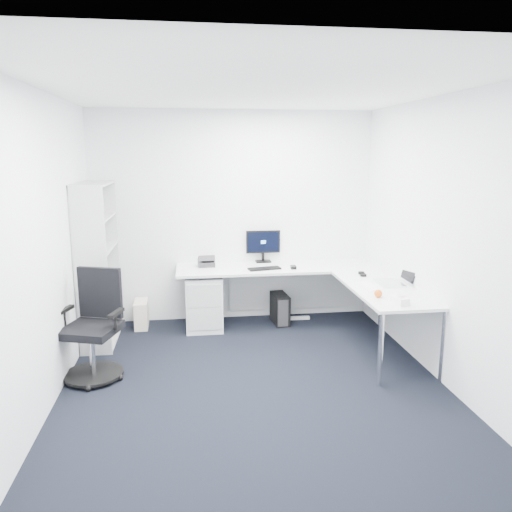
{
  "coord_description": "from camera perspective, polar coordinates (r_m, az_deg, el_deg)",
  "views": [
    {
      "loc": [
        -0.57,
        -4.3,
        2.18
      ],
      "look_at": [
        0.15,
        1.05,
        1.05
      ],
      "focal_mm": 35.0,
      "sensor_mm": 36.0,
      "label": 1
    }
  ],
  "objects": [
    {
      "name": "ground",
      "position": [
        4.86,
        -0.11,
        -14.87
      ],
      "size": [
        4.2,
        4.2,
        0.0
      ],
      "primitive_type": "plane",
      "color": "black"
    },
    {
      "name": "orange_fruit",
      "position": [
        5.12,
        13.79,
        -4.19
      ],
      "size": [
        0.08,
        0.08,
        0.08
      ],
      "primitive_type": "sphere",
      "color": "#D75A13",
      "rests_on": "l_desk"
    },
    {
      "name": "monitor",
      "position": [
        6.52,
        0.83,
        1.16
      ],
      "size": [
        0.45,
        0.15,
        0.43
      ],
      "primitive_type": null,
      "rotation": [
        0.0,
        0.0,
        0.01
      ],
      "color": "black",
      "rests_on": "l_desk"
    },
    {
      "name": "ceiling",
      "position": [
        4.37,
        -0.12,
        18.65
      ],
      "size": [
        4.2,
        4.2,
        0.0
      ],
      "primitive_type": "plane",
      "color": "white"
    },
    {
      "name": "tissue_box",
      "position": [
        4.96,
        16.02,
        -4.88
      ],
      "size": [
        0.15,
        0.22,
        0.07
      ],
      "primitive_type": "cube",
      "rotation": [
        0.0,
        0.0,
        0.22
      ],
      "color": "white",
      "rests_on": "l_desk"
    },
    {
      "name": "wall_back",
      "position": [
        6.48,
        -2.56,
        4.46
      ],
      "size": [
        3.6,
        0.02,
        2.7
      ],
      "primitive_type": "cube",
      "color": "white",
      "rests_on": "ground"
    },
    {
      "name": "bookshelf",
      "position": [
        5.98,
        -17.65,
        -0.86
      ],
      "size": [
        0.36,
        0.92,
        1.85
      ],
      "primitive_type": null,
      "color": "#B9BBBC",
      "rests_on": "ground"
    },
    {
      "name": "drawer_pedestal",
      "position": [
        6.3,
        -5.98,
        -5.16
      ],
      "size": [
        0.45,
        0.56,
        0.69
      ],
      "primitive_type": "cube",
      "color": "silver",
      "rests_on": "ground"
    },
    {
      "name": "task_chair",
      "position": [
        5.09,
        -18.41,
        -7.69
      ],
      "size": [
        0.75,
        0.75,
        1.06
      ],
      "primitive_type": null,
      "rotation": [
        0.0,
        0.0,
        -0.32
      ],
      "color": "black",
      "rests_on": "ground"
    },
    {
      "name": "mouse",
      "position": [
        6.21,
        4.29,
        -1.28
      ],
      "size": [
        0.08,
        0.12,
        0.04
      ],
      "primitive_type": "cube",
      "rotation": [
        0.0,
        0.0,
        -0.08
      ],
      "color": "black",
      "rests_on": "l_desk"
    },
    {
      "name": "wall_right",
      "position": [
        4.98,
        20.9,
        1.43
      ],
      "size": [
        0.02,
        4.2,
        2.7
      ],
      "primitive_type": "cube",
      "color": "white",
      "rests_on": "ground"
    },
    {
      "name": "laptop",
      "position": [
        5.64,
        15.07,
        -1.82
      ],
      "size": [
        0.38,
        0.37,
        0.26
      ],
      "primitive_type": null,
      "rotation": [
        0.0,
        0.0,
        -0.03
      ],
      "color": "silver",
      "rests_on": "l_desk"
    },
    {
      "name": "wall_left",
      "position": [
        4.55,
        -23.21,
        0.33
      ],
      "size": [
        0.02,
        4.2,
        2.7
      ],
      "primitive_type": "cube",
      "color": "white",
      "rests_on": "ground"
    },
    {
      "name": "black_pc_tower",
      "position": [
        6.49,
        2.75,
        -6.02
      ],
      "size": [
        0.21,
        0.41,
        0.39
      ],
      "primitive_type": "cube",
      "rotation": [
        0.0,
        0.0,
        0.09
      ],
      "color": "black",
      "rests_on": "ground"
    },
    {
      "name": "black_keyboard",
      "position": [
        6.15,
        0.97,
        -1.45
      ],
      "size": [
        0.42,
        0.21,
        0.02
      ],
      "primitive_type": "cube",
      "rotation": [
        0.0,
        0.0,
        0.18
      ],
      "color": "black",
      "rests_on": "l_desk"
    },
    {
      "name": "wall_front",
      "position": [
        2.42,
        6.49,
        -8.39
      ],
      "size": [
        3.6,
        0.02,
        2.7
      ],
      "primitive_type": "cube",
      "color": "white",
      "rests_on": "ground"
    },
    {
      "name": "white_keyboard",
      "position": [
        5.51,
        12.84,
        -3.38
      ],
      "size": [
        0.11,
        0.37,
        0.01
      ],
      "primitive_type": "cube",
      "rotation": [
        0.0,
        0.0,
        -0.01
      ],
      "color": "white",
      "rests_on": "l_desk"
    },
    {
      "name": "beige_pc_tower",
      "position": [
        6.5,
        -12.97,
        -6.48
      ],
      "size": [
        0.17,
        0.36,
        0.34
      ],
      "primitive_type": "cube",
      "rotation": [
        0.0,
        0.0,
        0.02
      ],
      "color": "beige",
      "rests_on": "ground"
    },
    {
      "name": "l_desk",
      "position": [
        6.08,
        3.31,
        -5.42
      ],
      "size": [
        2.6,
        1.45,
        0.76
      ],
      "primitive_type": null,
      "color": "silver",
      "rests_on": "ground"
    },
    {
      "name": "headphones",
      "position": [
        5.99,
        12.06,
        -1.94
      ],
      "size": [
        0.13,
        0.19,
        0.05
      ],
      "primitive_type": null,
      "rotation": [
        0.0,
        0.0,
        -0.14
      ],
      "color": "black",
      "rests_on": "l_desk"
    },
    {
      "name": "power_strip",
      "position": [
        6.69,
        4.76,
        -7.08
      ],
      "size": [
        0.32,
        0.06,
        0.04
      ],
      "primitive_type": "cube",
      "rotation": [
        0.0,
        0.0,
        -0.01
      ],
      "color": "white",
      "rests_on": "ground"
    },
    {
      "name": "desk_phone",
      "position": [
        6.34,
        -5.7,
        -0.53
      ],
      "size": [
        0.22,
        0.22,
        0.14
      ],
      "primitive_type": null,
      "rotation": [
        0.0,
        0.0,
        0.07
      ],
      "color": "#2B2B2E",
      "rests_on": "l_desk"
    }
  ]
}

